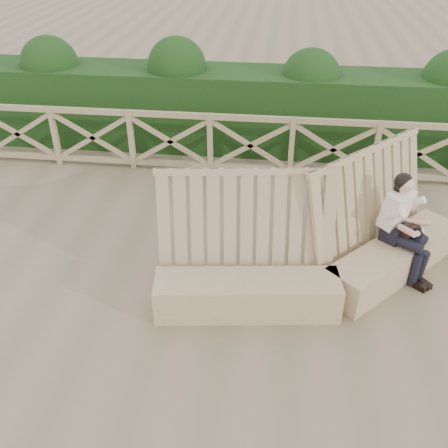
# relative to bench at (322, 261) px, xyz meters

# --- Properties ---
(ground) EXTENTS (60.00, 60.00, 0.00)m
(ground) POSITION_rel_bench_xyz_m (-1.13, -0.46, -0.40)
(ground) COLOR brown
(ground) RESTS_ON ground
(bench) EXTENTS (3.90, 2.44, 1.60)m
(bench) POSITION_rel_bench_xyz_m (0.00, 0.00, 0.00)
(bench) COLOR #8A734F
(bench) RESTS_ON ground
(woman) EXTENTS (0.78, 0.78, 1.40)m
(woman) POSITION_rel_bench_xyz_m (0.99, 0.47, 0.35)
(woman) COLOR black
(woman) RESTS_ON ground
(guardrail) EXTENTS (10.10, 0.09, 1.10)m
(guardrail) POSITION_rel_bench_xyz_m (-1.13, 3.04, 0.15)
(guardrail) COLOR #947956
(guardrail) RESTS_ON ground
(hedge) EXTENTS (12.00, 1.20, 1.50)m
(hedge) POSITION_rel_bench_xyz_m (-1.13, 4.24, 0.35)
(hedge) COLOR black
(hedge) RESTS_ON ground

